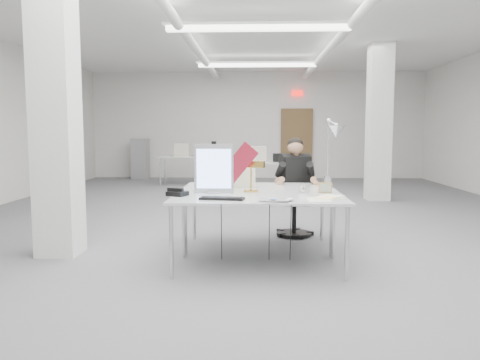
{
  "coord_description": "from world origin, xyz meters",
  "views": [
    {
      "loc": [
        -0.03,
        -7.27,
        1.43
      ],
      "look_at": [
        -0.21,
        -2.0,
        0.88
      ],
      "focal_mm": 35.0,
      "sensor_mm": 36.0,
      "label": 1
    }
  ],
  "objects_px": {
    "seated_person": "(295,171)",
    "desk_phone": "(177,193)",
    "office_chair": "(294,199)",
    "beige_monitor": "(239,172)",
    "bankers_lamp": "(251,175)",
    "laptop": "(273,201)",
    "desk_main": "(258,198)",
    "monitor": "(214,169)",
    "architect_lamp": "(331,152)"
  },
  "relations": [
    {
      "from": "laptop",
      "to": "beige_monitor",
      "type": "height_order",
      "value": "beige_monitor"
    },
    {
      "from": "office_chair",
      "to": "laptop",
      "type": "relative_size",
      "value": 3.54
    },
    {
      "from": "seated_person",
      "to": "desk_phone",
      "type": "xyz_separation_m",
      "value": [
        -1.35,
        -1.44,
        -0.12
      ]
    },
    {
      "from": "desk_main",
      "to": "architect_lamp",
      "type": "xyz_separation_m",
      "value": [
        0.85,
        0.7,
        0.44
      ]
    },
    {
      "from": "seated_person",
      "to": "monitor",
      "type": "height_order",
      "value": "seated_person"
    },
    {
      "from": "laptop",
      "to": "bankers_lamp",
      "type": "xyz_separation_m",
      "value": [
        -0.22,
        0.78,
        0.18
      ]
    },
    {
      "from": "desk_main",
      "to": "monitor",
      "type": "distance_m",
      "value": 0.63
    },
    {
      "from": "architect_lamp",
      "to": "laptop",
      "type": "bearing_deg",
      "value": -142.75
    },
    {
      "from": "monitor",
      "to": "desk_phone",
      "type": "xyz_separation_m",
      "value": [
        -0.36,
        -0.24,
        -0.24
      ]
    },
    {
      "from": "desk_phone",
      "to": "seated_person",
      "type": "bearing_deg",
      "value": 71.18
    },
    {
      "from": "monitor",
      "to": "beige_monitor",
      "type": "height_order",
      "value": "monitor"
    },
    {
      "from": "office_chair",
      "to": "bankers_lamp",
      "type": "bearing_deg",
      "value": -139.13
    },
    {
      "from": "office_chair",
      "to": "beige_monitor",
      "type": "bearing_deg",
      "value": -161.05
    },
    {
      "from": "seated_person",
      "to": "laptop",
      "type": "relative_size",
      "value": 3.43
    },
    {
      "from": "office_chair",
      "to": "monitor",
      "type": "height_order",
      "value": "monitor"
    },
    {
      "from": "desk_phone",
      "to": "beige_monitor",
      "type": "bearing_deg",
      "value": 78.36
    },
    {
      "from": "office_chair",
      "to": "architect_lamp",
      "type": "xyz_separation_m",
      "value": [
        0.35,
        -0.85,
        0.68
      ]
    },
    {
      "from": "monitor",
      "to": "seated_person",
      "type": "bearing_deg",
      "value": 52.38
    },
    {
      "from": "desk_main",
      "to": "monitor",
      "type": "xyz_separation_m",
      "value": [
        -0.49,
        0.3,
        0.28
      ]
    },
    {
      "from": "office_chair",
      "to": "beige_monitor",
      "type": "height_order",
      "value": "beige_monitor"
    },
    {
      "from": "seated_person",
      "to": "monitor",
      "type": "distance_m",
      "value": 1.56
    },
    {
      "from": "seated_person",
      "to": "architect_lamp",
      "type": "xyz_separation_m",
      "value": [
        0.35,
        -0.8,
        0.28
      ]
    },
    {
      "from": "seated_person",
      "to": "beige_monitor",
      "type": "bearing_deg",
      "value": -163.33
    },
    {
      "from": "desk_main",
      "to": "office_chair",
      "type": "xyz_separation_m",
      "value": [
        0.5,
        1.55,
        -0.23
      ]
    },
    {
      "from": "laptop",
      "to": "bankers_lamp",
      "type": "height_order",
      "value": "bankers_lamp"
    },
    {
      "from": "desk_phone",
      "to": "beige_monitor",
      "type": "relative_size",
      "value": 0.49
    },
    {
      "from": "seated_person",
      "to": "monitor",
      "type": "relative_size",
      "value": 1.84
    },
    {
      "from": "monitor",
      "to": "beige_monitor",
      "type": "xyz_separation_m",
      "value": [
        0.25,
        0.61,
        -0.09
      ]
    },
    {
      "from": "bankers_lamp",
      "to": "beige_monitor",
      "type": "height_order",
      "value": "bankers_lamp"
    },
    {
      "from": "bankers_lamp",
      "to": "desk_main",
      "type": "bearing_deg",
      "value": -65.63
    },
    {
      "from": "desk_main",
      "to": "desk_phone",
      "type": "bearing_deg",
      "value": 175.99
    },
    {
      "from": "desk_main",
      "to": "desk_phone",
      "type": "distance_m",
      "value": 0.85
    },
    {
      "from": "seated_person",
      "to": "bankers_lamp",
      "type": "distance_m",
      "value": 1.24
    },
    {
      "from": "seated_person",
      "to": "bankers_lamp",
      "type": "relative_size",
      "value": 2.61
    },
    {
      "from": "desk_phone",
      "to": "architect_lamp",
      "type": "relative_size",
      "value": 0.22
    },
    {
      "from": "monitor",
      "to": "bankers_lamp",
      "type": "relative_size",
      "value": 1.42
    },
    {
      "from": "beige_monitor",
      "to": "architect_lamp",
      "type": "height_order",
      "value": "architect_lamp"
    },
    {
      "from": "office_chair",
      "to": "bankers_lamp",
      "type": "height_order",
      "value": "bankers_lamp"
    },
    {
      "from": "office_chair",
      "to": "bankers_lamp",
      "type": "distance_m",
      "value": 1.36
    },
    {
      "from": "laptop",
      "to": "desk_phone",
      "type": "relative_size",
      "value": 1.55
    },
    {
      "from": "laptop",
      "to": "desk_phone",
      "type": "bearing_deg",
      "value": 165.39
    },
    {
      "from": "monitor",
      "to": "beige_monitor",
      "type": "bearing_deg",
      "value": 69.44
    },
    {
      "from": "monitor",
      "to": "desk_phone",
      "type": "height_order",
      "value": "monitor"
    },
    {
      "from": "seated_person",
      "to": "beige_monitor",
      "type": "distance_m",
      "value": 0.95
    },
    {
      "from": "desk_main",
      "to": "monitor",
      "type": "height_order",
      "value": "monitor"
    },
    {
      "from": "desk_main",
      "to": "bankers_lamp",
      "type": "height_order",
      "value": "bankers_lamp"
    },
    {
      "from": "bankers_lamp",
      "to": "beige_monitor",
      "type": "bearing_deg",
      "value": 120.22
    },
    {
      "from": "seated_person",
      "to": "office_chair",
      "type": "bearing_deg",
      "value": 67.69
    },
    {
      "from": "beige_monitor",
      "to": "laptop",
      "type": "bearing_deg",
      "value": -77.83
    },
    {
      "from": "desk_phone",
      "to": "architect_lamp",
      "type": "xyz_separation_m",
      "value": [
        1.7,
        0.64,
        0.41
      ]
    }
  ]
}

